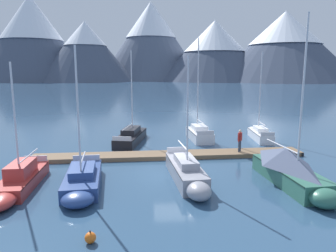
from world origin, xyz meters
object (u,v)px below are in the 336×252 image
sailboat_second_berth (82,180)px  sailboat_outer_slip (290,168)px  sailboat_mid_dock_port (132,136)px  sailboat_far_berth (198,133)px  sailboat_end_of_dock (259,133)px  mooring_buoy_inner_mooring (270,163)px  sailboat_nearest_berth (19,181)px  person_on_dock (240,139)px  sailboat_mid_dock_starboard (187,172)px  mooring_buoy_channel_marker (90,238)px

sailboat_second_berth → sailboat_outer_slip: bearing=0.1°
sailboat_mid_dock_port → sailboat_far_berth: bearing=6.5°
sailboat_end_of_dock → mooring_buoy_inner_mooring: (-2.19, -8.59, -0.32)m
sailboat_nearest_berth → mooring_buoy_inner_mooring: bearing=12.9°
sailboat_end_of_dock → person_on_dock: (-3.55, -5.90, 0.75)m
sailboat_nearest_berth → sailboat_mid_dock_starboard: (9.19, 0.65, 0.05)m
sailboat_mid_dock_starboard → mooring_buoy_channel_marker: bearing=-124.8°
sailboat_mid_dock_starboard → sailboat_outer_slip: bearing=-7.0°
sailboat_mid_dock_starboard → mooring_buoy_inner_mooring: (6.01, 2.84, -0.38)m
sailboat_outer_slip → mooring_buoy_channel_marker: size_ratio=18.22×
mooring_buoy_channel_marker → person_on_dock: bearing=52.7°
sailboat_nearest_berth → sailboat_outer_slip: sailboat_outer_slip is taller
sailboat_second_berth → sailboat_end_of_dock: sailboat_end_of_dock is taller
sailboat_mid_dock_starboard → sailboat_mid_dock_port: bearing=109.1°
mooring_buoy_inner_mooring → person_on_dock: bearing=116.8°
mooring_buoy_inner_mooring → sailboat_nearest_berth: bearing=-167.1°
sailboat_mid_dock_starboard → person_on_dock: (4.65, 5.53, 0.69)m
sailboat_mid_dock_starboard → sailboat_end_of_dock: (8.20, 11.43, -0.06)m
sailboat_end_of_dock → sailboat_mid_dock_starboard: bearing=-125.7°
sailboat_end_of_dock → mooring_buoy_inner_mooring: 8.87m
sailboat_outer_slip → mooring_buoy_inner_mooring: bearing=85.8°
sailboat_nearest_berth → person_on_dock: (13.84, 6.18, 0.74)m
mooring_buoy_channel_marker → mooring_buoy_inner_mooring: size_ratio=1.10×
sailboat_mid_dock_port → person_on_dock: sailboat_mid_dock_port is taller
sailboat_mid_dock_starboard → sailboat_end_of_dock: size_ratio=0.89×
sailboat_mid_dock_starboard → mooring_buoy_channel_marker: (-4.38, -6.30, -0.36)m
sailboat_mid_dock_starboard → mooring_buoy_channel_marker: 7.68m
sailboat_nearest_berth → person_on_dock: 15.17m
mooring_buoy_inner_mooring → sailboat_second_berth: bearing=-163.2°
sailboat_second_berth → sailboat_far_berth: bearing=56.1°
sailboat_nearest_berth → sailboat_mid_dock_port: 12.75m
sailboat_second_berth → mooring_buoy_inner_mooring: sailboat_second_berth is taller
sailboat_mid_dock_starboard → sailboat_end_of_dock: 14.07m
sailboat_second_berth → person_on_dock: sailboat_second_berth is taller
sailboat_mid_dock_port → mooring_buoy_channel_marker: (-0.62, -17.18, -0.33)m
sailboat_far_berth → mooring_buoy_inner_mooring: (3.56, -8.75, -0.40)m
mooring_buoy_inner_mooring → sailboat_mid_dock_starboard: bearing=-154.7°
sailboat_outer_slip → sailboat_nearest_berth: bearing=179.8°
sailboat_second_berth → sailboat_end_of_dock: (14.02, 12.15, 0.02)m
sailboat_far_berth → mooring_buoy_inner_mooring: size_ratio=20.17×
sailboat_end_of_dock → mooring_buoy_channel_marker: 21.74m
sailboat_outer_slip → sailboat_end_of_dock: size_ratio=1.14×
sailboat_nearest_berth → sailboat_outer_slip: (14.94, -0.05, 0.43)m
sailboat_mid_dock_port → person_on_dock: bearing=-32.5°
sailboat_mid_dock_port → mooring_buoy_channel_marker: 17.19m
sailboat_mid_dock_port → sailboat_far_berth: (6.21, 0.71, 0.05)m
sailboat_far_berth → sailboat_end_of_dock: bearing=-1.6°
person_on_dock → mooring_buoy_inner_mooring: 3.20m
person_on_dock → mooring_buoy_channel_marker: (-9.03, -11.83, -1.05)m
sailboat_nearest_berth → sailboat_outer_slip: size_ratio=0.75×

